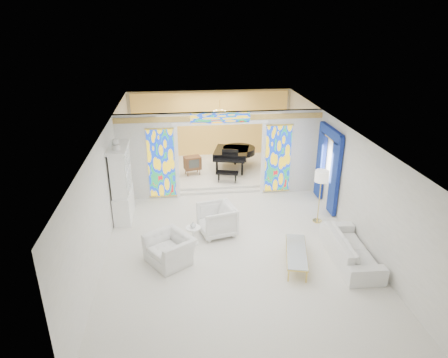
{
  "coord_description": "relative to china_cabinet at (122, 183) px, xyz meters",
  "views": [
    {
      "loc": [
        -1.39,
        -11.01,
        6.06
      ],
      "look_at": [
        -0.08,
        0.2,
        1.33
      ],
      "focal_mm": 32.0,
      "sensor_mm": 36.0,
      "label": 1
    }
  ],
  "objects": [
    {
      "name": "stained_glass_transom",
      "position": [
        3.22,
        1.29,
        1.65
      ],
      "size": [
        2.0,
        0.04,
        0.34
      ],
      "primitive_type": "cube",
      "color": "gold",
      "rests_on": "partition_wall"
    },
    {
      "name": "sofa",
      "position": [
        6.17,
        -3.13,
        -0.82
      ],
      "size": [
        1.02,
        2.43,
        0.7
      ],
      "primitive_type": "imported",
      "rotation": [
        0.0,
        0.0,
        1.54
      ],
      "color": "silver",
      "rests_on": "floor"
    },
    {
      "name": "stained_glass_right",
      "position": [
        5.25,
        1.29,
        0.13
      ],
      "size": [
        0.9,
        0.04,
        2.4
      ],
      "primitive_type": "cube",
      "color": "gold",
      "rests_on": "partition_wall"
    },
    {
      "name": "grand_piano",
      "position": [
        4.02,
        3.43,
        -0.31
      ],
      "size": [
        1.96,
        2.6,
        1.0
      ],
      "rotation": [
        0.0,
        0.0,
        -0.25
      ],
      "color": "black",
      "rests_on": "alcove_platform"
    },
    {
      "name": "chandelier",
      "position": [
        3.42,
        3.4,
        1.38
      ],
      "size": [
        0.48,
        0.48,
        0.3
      ],
      "primitive_type": "cylinder",
      "color": "#DFBE4E",
      "rests_on": "ceiling"
    },
    {
      "name": "wall_front",
      "position": [
        3.22,
        -6.6,
        0.33
      ],
      "size": [
        7.0,
        0.02,
        3.0
      ],
      "primitive_type": "cube",
      "color": "white",
      "rests_on": "floor"
    },
    {
      "name": "armchair_right",
      "position": [
        2.81,
        -1.37,
        -0.71
      ],
      "size": [
        1.2,
        1.18,
        0.91
      ],
      "primitive_type": "imported",
      "rotation": [
        0.0,
        0.0,
        -1.34
      ],
      "color": "silver",
      "rests_on": "floor"
    },
    {
      "name": "partition_wall",
      "position": [
        3.22,
        1.4,
        0.48
      ],
      "size": [
        7.0,
        0.22,
        3.0
      ],
      "color": "white",
      "rests_on": "floor"
    },
    {
      "name": "floor_lamp",
      "position": [
        6.02,
        -0.98,
        0.28
      ],
      "size": [
        0.53,
        0.53,
        1.7
      ],
      "rotation": [
        0.0,
        0.0,
        -0.36
      ],
      "color": "#DFBE4E",
      "rests_on": "floor"
    },
    {
      "name": "wall_right",
      "position": [
        6.72,
        -0.6,
        0.33
      ],
      "size": [
        0.02,
        12.0,
        3.0
      ],
      "primitive_type": "cube",
      "color": "white",
      "rests_on": "floor"
    },
    {
      "name": "alcove_platform",
      "position": [
        3.22,
        3.5,
        -1.08
      ],
      "size": [
        6.8,
        3.8,
        0.18
      ],
      "primitive_type": "cube",
      "color": "beige",
      "rests_on": "floor"
    },
    {
      "name": "floor",
      "position": [
        3.22,
        -0.6,
        -1.17
      ],
      "size": [
        12.0,
        12.0,
        0.0
      ],
      "primitive_type": "plane",
      "color": "beige",
      "rests_on": "ground"
    },
    {
      "name": "ceiling",
      "position": [
        3.22,
        -0.6,
        1.83
      ],
      "size": [
        7.0,
        12.0,
        0.02
      ],
      "primitive_type": "cube",
      "color": "white",
      "rests_on": "wall_back"
    },
    {
      "name": "blue_drapes",
      "position": [
        6.62,
        0.1,
        0.41
      ],
      "size": [
        0.14,
        1.85,
        2.65
      ],
      "color": "navy",
      "rests_on": "wall_right"
    },
    {
      "name": "stained_glass_left",
      "position": [
        1.19,
        1.29,
        0.13
      ],
      "size": [
        0.9,
        0.04,
        2.4
      ],
      "primitive_type": "cube",
      "color": "gold",
      "rests_on": "partition_wall"
    },
    {
      "name": "china_cabinet",
      "position": [
        0.0,
        0.0,
        0.0
      ],
      "size": [
        0.56,
        1.46,
        2.72
      ],
      "color": "white",
      "rests_on": "floor"
    },
    {
      "name": "armchair_left",
      "position": [
        1.45,
        -2.65,
        -0.8
      ],
      "size": [
        1.47,
        1.5,
        0.74
      ],
      "primitive_type": "imported",
      "rotation": [
        0.0,
        0.0,
        -0.96
      ],
      "color": "white",
      "rests_on": "floor"
    },
    {
      "name": "wall_back",
      "position": [
        3.22,
        5.4,
        0.33
      ],
      "size": [
        7.0,
        0.02,
        3.0
      ],
      "primitive_type": "cube",
      "color": "white",
      "rests_on": "floor"
    },
    {
      "name": "vase",
      "position": [
        2.11,
        -1.84,
        -0.56
      ],
      "size": [
        0.19,
        0.19,
        0.17
      ],
      "primitive_type": "imported",
      "rotation": [
        0.0,
        0.0,
        -0.24
      ],
      "color": "white",
      "rests_on": "side_table"
    },
    {
      "name": "coffee_table",
      "position": [
        4.71,
        -3.11,
        -0.82
      ],
      "size": [
        0.91,
        1.76,
        0.38
      ],
      "rotation": [
        0.0,
        0.0,
        -0.24
      ],
      "color": "silver",
      "rests_on": "floor"
    },
    {
      "name": "gold_curtain_back",
      "position": [
        3.22,
        5.28,
        0.33
      ],
      "size": [
        6.7,
        0.1,
        2.9
      ],
      "primitive_type": "cube",
      "color": "#F3C054",
      "rests_on": "wall_back"
    },
    {
      "name": "wall_left",
      "position": [
        -0.28,
        -0.6,
        0.33
      ],
      "size": [
        0.02,
        12.0,
        3.0
      ],
      "primitive_type": "cube",
      "color": "white",
      "rests_on": "floor"
    },
    {
      "name": "tv_console",
      "position": [
        2.3,
        2.97,
        -0.52
      ],
      "size": [
        0.71,
        0.57,
        0.73
      ],
      "rotation": [
        0.0,
        0.0,
        0.25
      ],
      "color": "brown",
      "rests_on": "alcove_platform"
    },
    {
      "name": "side_table",
      "position": [
        2.11,
        -1.84,
        -0.83
      ],
      "size": [
        0.53,
        0.53,
        0.52
      ],
      "rotation": [
        0.0,
        0.0,
        -0.31
      ],
      "color": "white",
      "rests_on": "floor"
    }
  ]
}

